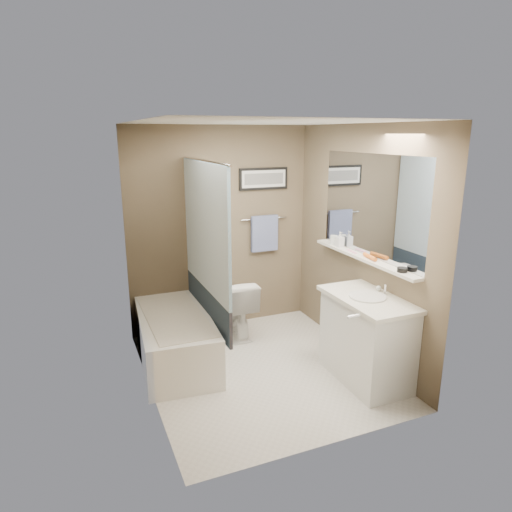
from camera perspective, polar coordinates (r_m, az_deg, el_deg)
name	(u,v)px	position (r m, az deg, el deg)	size (l,w,h in m)	color
ground	(262,369)	(4.74, 0.72, -13.99)	(2.50, 2.50, 0.00)	silver
ceiling	(263,124)	(4.14, 0.83, 16.14)	(2.20, 2.50, 0.04)	white
wall_back	(221,230)	(5.41, -4.43, 3.26)	(2.20, 0.04, 2.40)	brown
wall_front	(332,296)	(3.25, 9.47, -5.01)	(2.20, 0.04, 2.40)	brown
wall_left	(146,267)	(4.00, -13.58, -1.38)	(0.04, 2.50, 2.40)	brown
wall_right	(358,244)	(4.81, 12.67, 1.44)	(0.04, 2.50, 2.40)	brown
tile_surround	(137,274)	(4.53, -14.63, -2.16)	(0.02, 1.55, 2.00)	#C6B096
curtain_rod	(203,161)	(4.48, -6.59, 11.74)	(0.02, 0.02, 1.55)	silver
curtain_upper	(205,227)	(4.57, -6.35, 3.58)	(0.03, 1.45, 1.28)	white
curtain_lower	(208,305)	(4.80, -6.06, -6.06)	(0.03, 1.45, 0.36)	#243443
mirror	(371,206)	(4.62, 14.14, 6.11)	(0.02, 1.60, 1.00)	silver
shelf	(363,258)	(4.69, 13.20, -0.20)	(0.12, 1.60, 0.03)	silver
towel_bar	(264,219)	(5.57, 1.00, 4.70)	(0.02, 0.02, 0.60)	silver
towel	(264,233)	(5.59, 1.07, 2.85)	(0.34, 0.05, 0.44)	#96A6DA
art_frame	(264,179)	(5.52, 0.95, 9.64)	(0.62, 0.03, 0.26)	black
art_mat	(264,179)	(5.50, 1.01, 9.63)	(0.56, 0.00, 0.20)	white
art_image	(264,179)	(5.50, 1.02, 9.62)	(0.50, 0.00, 0.13)	#595959
door	(394,312)	(3.62, 16.90, -6.73)	(0.80, 0.02, 2.00)	silver
door_handle	(353,316)	(3.47, 12.09, -7.37)	(0.02, 0.02, 0.10)	silver
bathtub	(175,338)	(4.88, -10.08, -10.04)	(0.70, 1.50, 0.50)	white
tub_rim	(174,315)	(4.78, -10.22, -7.32)	(0.56, 1.36, 0.02)	silver
toilet	(235,307)	(5.35, -2.61, -6.38)	(0.39, 0.68, 0.69)	white
vanity	(366,340)	(4.53, 13.61, -10.22)	(0.50, 0.90, 0.80)	silver
countertop	(368,299)	(4.37, 13.84, -5.25)	(0.54, 0.96, 0.04)	silver
sink_basin	(367,296)	(4.35, 13.76, -4.92)	(0.34, 0.34, 0.01)	silver
faucet_spout	(385,289)	(4.45, 15.88, -4.03)	(0.02, 0.02, 0.10)	silver
faucet_knob	(379,288)	(4.53, 15.08, -3.89)	(0.05, 0.05, 0.05)	silver
candle_bowl_near	(402,270)	(4.24, 17.80, -1.66)	(0.09, 0.09, 0.04)	black
hair_brush_front	(370,257)	(4.59, 14.05, -0.10)	(0.04, 0.04, 0.22)	orange
pink_comb	(352,251)	(4.83, 11.90, 0.57)	(0.03, 0.16, 0.01)	pink
glass_jar	(334,240)	(5.11, 9.69, 1.99)	(0.08, 0.08, 0.10)	silver
soap_bottle	(340,239)	(5.00, 10.44, 2.06)	(0.07, 0.08, 0.16)	#999999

